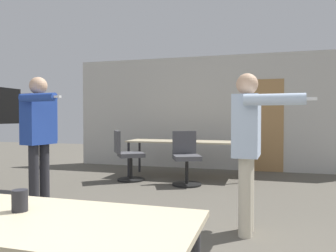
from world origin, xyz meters
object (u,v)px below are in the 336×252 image
person_right_polo (40,128)px  office_chair_mid_tucked (186,159)px  person_far_watching (248,138)px  office_chair_near_pushed (127,157)px  drink_cup (20,201)px

person_right_polo → office_chair_mid_tucked: person_right_polo is taller
person_far_watching → office_chair_near_pushed: person_far_watching is taller
office_chair_near_pushed → drink_cup: 4.57m
person_right_polo → office_chair_near_pushed: bearing=-179.8°
drink_cup → office_chair_mid_tucked: bearing=91.7°
person_far_watching → office_chair_mid_tucked: person_far_watching is taller
person_right_polo → drink_cup: bearing=47.0°
office_chair_near_pushed → drink_cup: office_chair_near_pushed is taller
office_chair_mid_tucked → office_chair_near_pushed: (-1.16, 0.03, -0.00)m
person_right_polo → office_chair_near_pushed: 2.15m
office_chair_mid_tucked → drink_cup: 4.35m
person_right_polo → office_chair_near_pushed: (0.40, 2.02, -0.61)m
office_chair_mid_tucked → drink_cup: size_ratio=8.71×
person_right_polo → drink_cup: size_ratio=15.94×
drink_cup → person_right_polo: bearing=125.6°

